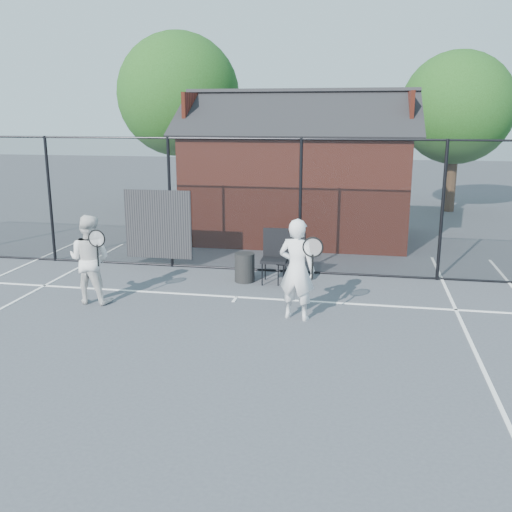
% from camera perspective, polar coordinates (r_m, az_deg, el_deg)
% --- Properties ---
extents(ground, '(80.00, 80.00, 0.00)m').
position_cam_1_polar(ground, '(8.48, -6.43, -10.30)').
color(ground, '#45494F').
rests_on(ground, ground).
extents(court_lines, '(11.02, 18.00, 0.01)m').
position_cam_1_polar(court_lines, '(7.36, -9.53, -14.35)').
color(court_lines, white).
rests_on(court_lines, ground).
extents(fence, '(22.04, 3.00, 3.00)m').
position_cam_1_polar(fence, '(12.82, -1.39, 4.84)').
color(fence, black).
rests_on(fence, ground).
extents(clubhouse, '(6.50, 4.36, 4.19)m').
position_cam_1_polar(clubhouse, '(16.59, 4.27, 7.44)').
color(clubhouse, maroon).
rests_on(clubhouse, ground).
extents(tree_left, '(4.48, 4.48, 6.44)m').
position_cam_1_polar(tree_left, '(21.98, -7.76, 15.67)').
color(tree_left, '#382516').
rests_on(tree_left, ground).
extents(tree_right, '(3.97, 3.97, 5.70)m').
position_cam_1_polar(tree_right, '(22.11, 19.47, 13.77)').
color(tree_right, '#382516').
rests_on(tree_right, ground).
extents(player_front, '(0.84, 0.66, 1.78)m').
position_cam_1_polar(player_front, '(9.82, 4.11, -1.33)').
color(player_front, white).
rests_on(player_front, ground).
extents(player_back, '(0.92, 0.69, 1.68)m').
position_cam_1_polar(player_back, '(11.13, -16.29, -0.30)').
color(player_back, white).
rests_on(player_back, ground).
extents(chair_left, '(0.55, 0.57, 1.11)m').
position_cam_1_polar(chair_left, '(11.97, 1.84, -0.16)').
color(chair_left, black).
rests_on(chair_left, ground).
extents(chair_right, '(0.58, 0.59, 1.05)m').
position_cam_1_polar(chair_right, '(11.94, 3.51, -0.38)').
color(chair_right, black).
rests_on(chair_right, ground).
extents(waste_bin, '(0.43, 0.43, 0.62)m').
position_cam_1_polar(waste_bin, '(12.15, -1.14, -1.15)').
color(waste_bin, black).
rests_on(waste_bin, ground).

